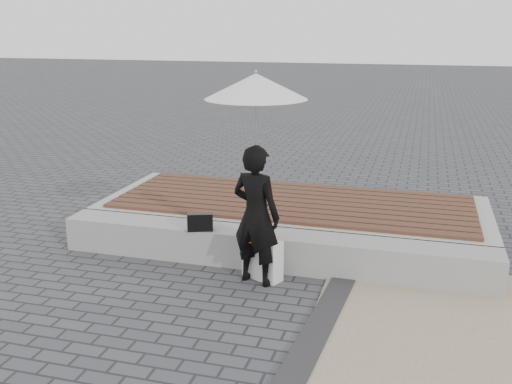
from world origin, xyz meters
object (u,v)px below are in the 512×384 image
handbag (200,222)px  canvas_tote (263,259)px  woman (256,215)px  parasol (256,86)px  seating_ledge (270,249)px

handbag → canvas_tote: size_ratio=0.63×
canvas_tote → handbag: bearing=-171.2°
woman → canvas_tote: size_ratio=3.28×
woman → handbag: (-0.75, 0.31, -0.25)m
parasol → handbag: size_ratio=4.52×
parasol → canvas_tote: bearing=65.8°
woman → canvas_tote: 0.53m
woman → handbag: 0.85m
seating_ledge → canvas_tote: 0.38m
woman → parasol: size_ratio=1.14×
canvas_tote → woman: bearing=-90.5°
canvas_tote → parasol: bearing=-90.5°
parasol → canvas_tote: parasol is taller
seating_ledge → parasol: (-0.03, -0.48, 1.88)m
seating_ledge → handbag: size_ratio=17.29×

